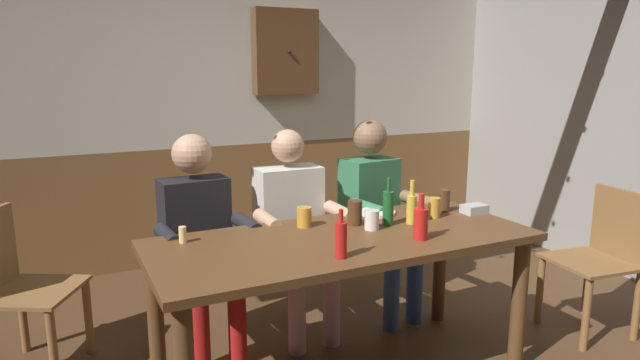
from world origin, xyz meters
name	(u,v)px	position (x,y,z in m)	size (l,w,h in m)	color
back_wall_upper	(217,46)	(0.00, 2.36, 1.77)	(5.31, 0.12, 1.62)	beige
back_wall_wainscot	(222,201)	(0.00, 2.36, 0.48)	(5.31, 0.12, 0.96)	brown
dining_table	(344,257)	(0.00, 0.19, 0.66)	(1.93, 0.82, 0.77)	brown
person_0	(200,234)	(-0.57, 0.83, 0.68)	(0.53, 0.52, 1.24)	black
person_1	(293,223)	(0.00, 0.82, 0.68)	(0.54, 0.54, 1.24)	silver
person_2	(376,209)	(0.59, 0.83, 0.70)	(0.52, 0.56, 1.27)	#33724C
chair_empty_near_right	(17,286)	(-1.50, 1.01, 0.48)	(0.60, 0.60, 0.88)	brown
chair_empty_near_left	(601,256)	(1.67, -0.03, 0.48)	(0.49, 0.49, 0.88)	brown
table_candle	(183,235)	(-0.74, 0.45, 0.81)	(0.04, 0.04, 0.08)	#F9E08C
condiment_caddy	(474,209)	(0.89, 0.25, 0.80)	(0.14, 0.10, 0.05)	#B2B7BC
plate_0	(377,212)	(0.38, 0.49, 0.78)	(0.21, 0.21, 0.01)	white
bottle_0	(388,207)	(0.31, 0.27, 0.87)	(0.06, 0.06, 0.26)	#195923
bottle_1	(421,222)	(0.31, -0.02, 0.86)	(0.07, 0.07, 0.23)	red
bottle_2	(341,239)	(-0.16, -0.08, 0.86)	(0.06, 0.06, 0.22)	red
bottle_3	(412,208)	(0.44, 0.23, 0.86)	(0.05, 0.05, 0.24)	gold
pint_glass_0	(434,208)	(0.63, 0.28, 0.83)	(0.07, 0.07, 0.11)	gold
pint_glass_1	(372,220)	(0.19, 0.23, 0.82)	(0.08, 0.08, 0.10)	white
pint_glass_2	(355,213)	(0.15, 0.35, 0.84)	(0.08, 0.08, 0.13)	#4C2D19
pint_glass_3	(445,201)	(0.76, 0.36, 0.84)	(0.06, 0.06, 0.13)	#4C2D19
pint_glass_4	(304,217)	(-0.11, 0.44, 0.82)	(0.08, 0.08, 0.11)	gold
wall_dart_cabinet	(286,52)	(0.55, 2.23, 1.73)	(0.56, 0.15, 0.70)	brown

